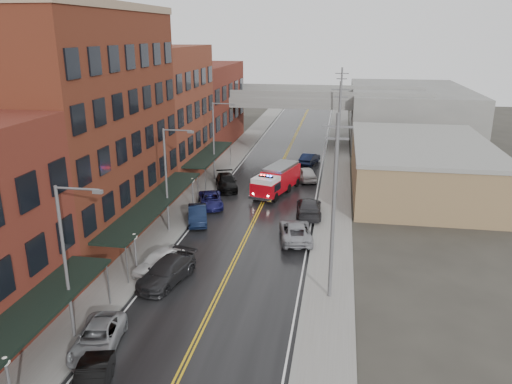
{
  "coord_description": "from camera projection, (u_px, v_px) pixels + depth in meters",
  "views": [
    {
      "loc": [
        7.35,
        -14.15,
        16.43
      ],
      "look_at": [
        0.3,
        27.12,
        3.0
      ],
      "focal_mm": 35.0,
      "sensor_mm": 36.0,
      "label": 1
    }
  ],
  "objects": [
    {
      "name": "brick_building_c",
      "position": [
        159.0,
        114.0,
        57.33
      ],
      "size": [
        9.0,
        15.0,
        15.0
      ],
      "primitive_type": "cube",
      "color": "brown",
      "rests_on": "ground"
    },
    {
      "name": "globe_lamp_2",
      "position": [
        192.0,
        186.0,
        47.95
      ],
      "size": [
        0.44,
        0.44,
        3.12
      ],
      "color": "#59595B",
      "rests_on": "ground"
    },
    {
      "name": "sidewalk_right",
      "position": [
        335.0,
        216.0,
        46.44
      ],
      "size": [
        3.0,
        160.0,
        0.15
      ],
      "primitive_type": "cube",
      "color": "slate",
      "rests_on": "ground"
    },
    {
      "name": "utility_pole_2",
      "position": [
        340.0,
        110.0,
        68.02
      ],
      "size": [
        1.8,
        0.24,
        12.0
      ],
      "color": "#59595B",
      "rests_on": "ground"
    },
    {
      "name": "awning_1",
      "position": [
        155.0,
        202.0,
        41.35
      ],
      "size": [
        2.6,
        18.0,
        3.09
      ],
      "color": "black",
      "rests_on": "ground"
    },
    {
      "name": "globe_lamp_0",
      "position": [
        7.0,
        373.0,
        21.67
      ],
      "size": [
        0.44,
        0.44,
        3.12
      ],
      "color": "#59595B",
      "rests_on": "ground"
    },
    {
      "name": "parked_car_left_2",
      "position": [
        98.0,
        338.0,
        26.93
      ],
      "size": [
        3.04,
        5.17,
        1.35
      ],
      "primitive_type": "imported",
      "rotation": [
        0.0,
        0.0,
        0.17
      ],
      "color": "gray",
      "rests_on": "ground"
    },
    {
      "name": "tan_building",
      "position": [
        420.0,
        168.0,
        53.69
      ],
      "size": [
        14.0,
        22.0,
        5.0
      ],
      "primitive_type": "cube",
      "color": "olive",
      "rests_on": "ground"
    },
    {
      "name": "overpass",
      "position": [
        293.0,
        104.0,
        75.84
      ],
      "size": [
        40.0,
        10.0,
        7.5
      ],
      "color": "slate",
      "rests_on": "ground"
    },
    {
      "name": "curb_right",
      "position": [
        317.0,
        215.0,
        46.7
      ],
      "size": [
        0.3,
        160.0,
        0.15
      ],
      "primitive_type": "cube",
      "color": "gray",
      "rests_on": "ground"
    },
    {
      "name": "street_lamp_0",
      "position": [
        68.0,
        255.0,
        26.45
      ],
      "size": [
        2.64,
        0.22,
        9.0
      ],
      "color": "#59595B",
      "rests_on": "ground"
    },
    {
      "name": "brick_building_b",
      "position": [
        82.0,
        128.0,
        40.45
      ],
      "size": [
        9.0,
        20.0,
        18.0
      ],
      "primitive_type": "cube",
      "color": "#5E2819",
      "rests_on": "ground"
    },
    {
      "name": "street_lamp_2",
      "position": [
        216.0,
        136.0,
        56.49
      ],
      "size": [
        2.64,
        0.22,
        9.0
      ],
      "color": "#59595B",
      "rests_on": "ground"
    },
    {
      "name": "awning_0",
      "position": [
        11.0,
        331.0,
        23.52
      ],
      "size": [
        2.6,
        16.0,
        3.09
      ],
      "color": "black",
      "rests_on": "ground"
    },
    {
      "name": "brick_building_far",
      "position": [
        201.0,
        106.0,
        74.21
      ],
      "size": [
        9.0,
        20.0,
        12.0
      ],
      "primitive_type": "cube",
      "color": "maroon",
      "rests_on": "ground"
    },
    {
      "name": "parked_car_left_7",
      "position": [
        226.0,
        182.0,
        54.61
      ],
      "size": [
        3.7,
        5.8,
        1.56
      ],
      "primitive_type": "imported",
      "rotation": [
        0.0,
        0.0,
        0.3
      ],
      "color": "black",
      "rests_on": "ground"
    },
    {
      "name": "parked_car_left_4",
      "position": [
        159.0,
        261.0,
        35.81
      ],
      "size": [
        3.15,
        4.85,
        1.53
      ],
      "primitive_type": "imported",
      "rotation": [
        0.0,
        0.0,
        -0.32
      ],
      "color": "white",
      "rests_on": "ground"
    },
    {
      "name": "utility_pole_1",
      "position": [
        338.0,
        140.0,
        49.24
      ],
      "size": [
        1.8,
        0.24,
        12.0
      ],
      "color": "#59595B",
      "rests_on": "ground"
    },
    {
      "name": "right_far_block",
      "position": [
        407.0,
        112.0,
        81.07
      ],
      "size": [
        18.0,
        30.0,
        8.0
      ],
      "primitive_type": "cube",
      "color": "slate",
      "rests_on": "ground"
    },
    {
      "name": "street_lamp_1",
      "position": [
        169.0,
        174.0,
        41.47
      ],
      "size": [
        2.64,
        0.22,
        9.0
      ],
      "color": "#59595B",
      "rests_on": "ground"
    },
    {
      "name": "parked_car_left_5",
      "position": [
        198.0,
        215.0,
        44.92
      ],
      "size": [
        2.88,
        4.9,
        1.52
      ],
      "primitive_type": "imported",
      "rotation": [
        0.0,
        0.0,
        0.29
      ],
      "color": "black",
      "rests_on": "ground"
    },
    {
      "name": "globe_lamp_1",
      "position": [
        135.0,
        244.0,
        34.81
      ],
      "size": [
        0.44,
        0.44,
        3.12
      ],
      "color": "#59595B",
      "rests_on": "ground"
    },
    {
      "name": "parked_car_right_1",
      "position": [
        309.0,
        207.0,
        46.58
      ],
      "size": [
        2.71,
        5.84,
        1.65
      ],
      "primitive_type": "imported",
      "rotation": [
        0.0,
        0.0,
        3.21
      ],
      "color": "#2B2B2E",
      "rests_on": "ground"
    },
    {
      "name": "parked_car_right_2",
      "position": [
        306.0,
        174.0,
        57.88
      ],
      "size": [
        3.18,
        5.0,
        1.59
      ],
      "primitive_type": "imported",
      "rotation": [
        0.0,
        0.0,
        3.45
      ],
      "color": "silver",
      "rests_on": "ground"
    },
    {
      "name": "parked_car_right_3",
      "position": [
        310.0,
        158.0,
        65.0
      ],
      "size": [
        2.63,
        4.75,
        1.48
      ],
      "primitive_type": "imported",
      "rotation": [
        0.0,
        0.0,
        2.89
      ],
      "color": "black",
      "rests_on": "ground"
    },
    {
      "name": "fire_truck",
      "position": [
        276.0,
        179.0,
        52.96
      ],
      "size": [
        4.76,
        8.12,
        2.83
      ],
      "rotation": [
        0.0,
        0.0,
        -0.29
      ],
      "color": "#AA0711",
      "rests_on": "ground"
    },
    {
      "name": "awning_2",
      "position": [
        209.0,
        154.0,
        57.78
      ],
      "size": [
        2.6,
        13.0,
        3.09
      ],
      "color": "black",
      "rests_on": "ground"
    },
    {
      "name": "road",
      "position": [
        258.0,
        213.0,
        47.63
      ],
      "size": [
        11.0,
        160.0,
        0.02
      ],
      "primitive_type": "cube",
      "color": "black",
      "rests_on": "ground"
    },
    {
      "name": "parked_car_left_1",
      "position": [
        92.0,
        382.0,
        23.52
      ],
      "size": [
        2.51,
        4.44,
        1.39
      ],
      "primitive_type": "imported",
      "rotation": [
        0.0,
        0.0,
        0.26
      ],
      "color": "black",
      "rests_on": "ground"
    },
    {
      "name": "parked_car_left_3",
      "position": [
        167.0,
        271.0,
        34.18
      ],
      "size": [
        3.36,
        5.81,
        1.58
      ],
      "primitive_type": "imported",
      "rotation": [
        0.0,
        0.0,
        -0.22
      ],
      "color": "black",
      "rests_on": "ground"
    },
    {
      "name": "curb_left",
      "position": [
        201.0,
        209.0,
        48.52
      ],
      "size": [
        0.3,
        160.0,
        0.15
      ],
      "primitive_type": "cube",
      "color": "gray",
      "rests_on": "ground"
    },
    {
      "name": "sidewalk_left",
      "position": [
        185.0,
        208.0,
        48.78
      ],
      "size": [
        3.0,
        160.0,
        0.15
      ],
      "primitive_type": "cube",
      "color": "slate",
      "rests_on": "ground"
    },
    {
      "name": "parked_car_left_6",
      "position": [
        211.0,
        200.0,
        49.18
      ],
      "size": [
        3.67,
        5.33,
        1.35
      ],
      "primitive_type": "imported",
      "rotation": [
        0.0,
        0.0,
        0.32
      ],
      "color": "#151550",
      "rests_on": "ground"
    },
    {
      "name": "parked_car_right_0",
      "position": [
        296.0,
        231.0,
        41.18
      ],
      "size": [
        3.38,
        5.82,
        1.52
      ],
      "primitive_type": "imported",
      "rotation": [
        0.0,
        0.0,
        3.3
      ],
      "color": "gray",
      "rests_on": "ground"
    },
    {
      "name": "utility_pole_0",
      "position": [
        334.0,
        206.0,
        30.47
      ],
      "size": [
        1.8,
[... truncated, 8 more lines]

